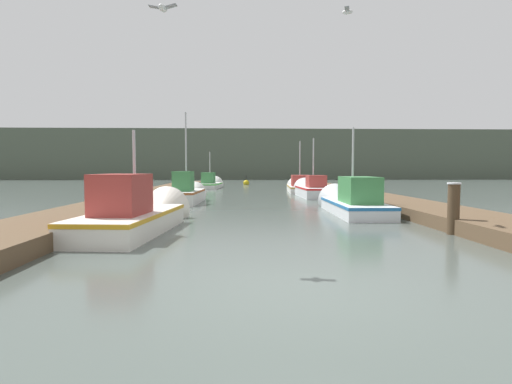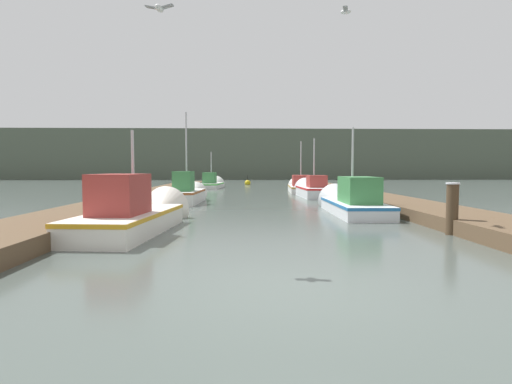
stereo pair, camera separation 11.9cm
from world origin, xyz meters
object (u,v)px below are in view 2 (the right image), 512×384
object	(u,v)px
fishing_boat_1	(350,202)
seagull_1	(346,12)
mooring_piling_2	(131,195)
fishing_boat_3	(312,190)
channel_buoy	(248,183)
fishing_boat_2	(188,193)
mooring_piling_1	(356,194)
fishing_boat_4	(300,186)
fishing_boat_5	(212,184)
mooring_piling_0	(452,209)
fishing_boat_0	(139,213)
seagull_lead	(159,8)

from	to	relation	value
fishing_boat_1	seagull_1	distance (m)	7.40
mooring_piling_2	fishing_boat_1	bearing A→B (deg)	2.17
fishing_boat_3	channel_buoy	xyz separation A→B (m)	(-3.84, 17.43, -0.23)
fishing_boat_3	seagull_1	world-z (taller)	seagull_1
fishing_boat_3	fishing_boat_2	bearing A→B (deg)	-151.36
mooring_piling_1	seagull_1	distance (m)	10.12
fishing_boat_4	mooring_piling_2	bearing A→B (deg)	-116.73
fishing_boat_5	mooring_piling_0	bearing A→B (deg)	-66.51
fishing_boat_2	channel_buoy	xyz separation A→B (m)	(3.30, 21.53, -0.30)
fishing_boat_5	seagull_1	xyz separation A→B (m)	(5.53, -24.29, 5.61)
fishing_boat_0	seagull_lead	bearing A→B (deg)	-63.26
mooring_piling_2	seagull_lead	world-z (taller)	seagull_lead
fishing_boat_4	seagull_1	size ratio (longest dim) A/B	11.32
channel_buoy	seagull_1	distance (m)	31.67
mooring_piling_2	seagull_1	xyz separation A→B (m)	(7.04, -4.37, 5.25)
fishing_boat_0	fishing_boat_5	world-z (taller)	fishing_boat_5
fishing_boat_3	fishing_boat_4	bearing A→B (deg)	88.78
fishing_boat_1	mooring_piling_1	world-z (taller)	fishing_boat_1
mooring_piling_0	fishing_boat_3	bearing A→B (deg)	94.83
fishing_boat_5	mooring_piling_0	distance (m)	26.29
fishing_boat_1	fishing_boat_4	distance (m)	14.24
mooring_piling_1	fishing_boat_1	bearing A→B (deg)	-109.38
fishing_boat_0	mooring_piling_1	bearing A→B (deg)	47.40
seagull_1	fishing_boat_3	bearing A→B (deg)	-167.19
channel_buoy	seagull_1	size ratio (longest dim) A/B	2.02
mooring_piling_0	seagull_1	bearing A→B (deg)	166.02
mooring_piling_2	seagull_lead	distance (m)	8.89
seagull_lead	mooring_piling_1	bearing A→B (deg)	67.75
fishing_boat_2	mooring_piling_2	world-z (taller)	fishing_boat_2
mooring_piling_1	mooring_piling_2	world-z (taller)	mooring_piling_2
fishing_boat_5	mooring_piling_1	world-z (taller)	fishing_boat_5
fishing_boat_3	mooring_piling_1	bearing A→B (deg)	-79.57
fishing_boat_5	mooring_piling_2	size ratio (longest dim) A/B	3.75
fishing_boat_0	fishing_boat_2	size ratio (longest dim) A/B	1.22
mooring_piling_0	channel_buoy	size ratio (longest dim) A/B	1.22
fishing_boat_1	mooring_piling_1	distance (m)	3.60
channel_buoy	seagull_lead	xyz separation A→B (m)	(-2.03, -34.10, 4.63)
fishing_boat_2	mooring_piling_1	size ratio (longest dim) A/B	5.16
seagull_1	fishing_boat_1	bearing A→B (deg)	-178.02
fishing_boat_3	channel_buoy	bearing A→B (deg)	101.20
fishing_boat_0	mooring_piling_1	size ratio (longest dim) A/B	6.31
fishing_boat_5	mooring_piling_2	world-z (taller)	fishing_boat_5
fishing_boat_4	seagull_1	world-z (taller)	seagull_1
fishing_boat_0	fishing_boat_5	distance (m)	23.75
fishing_boat_1	seagull_lead	world-z (taller)	seagull_lead
fishing_boat_3	fishing_boat_5	size ratio (longest dim) A/B	1.01
fishing_boat_0	mooring_piling_2	bearing A→B (deg)	113.88
channel_buoy	fishing_boat_5	bearing A→B (deg)	-115.35
fishing_boat_1	seagull_lead	distance (m)	10.63
mooring_piling_1	mooring_piling_2	bearing A→B (deg)	-159.00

